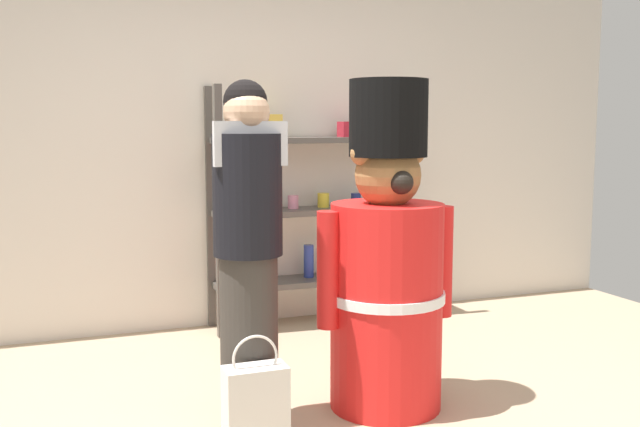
% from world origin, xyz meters
% --- Properties ---
extents(back_wall, '(6.40, 0.12, 2.60)m').
position_xyz_m(back_wall, '(0.00, 2.20, 1.30)').
color(back_wall, silver).
rests_on(back_wall, ground_plane).
extents(merchandise_shelf, '(1.43, 0.35, 1.68)m').
position_xyz_m(merchandise_shelf, '(0.54, 1.98, 0.85)').
color(merchandise_shelf, '#4C4742').
rests_on(merchandise_shelf, ground_plane).
extents(teddy_bear_guard, '(0.74, 0.58, 1.64)m').
position_xyz_m(teddy_bear_guard, '(0.36, 0.36, 0.70)').
color(teddy_bear_guard, red).
rests_on(teddy_bear_guard, ground_plane).
extents(person_shopper, '(0.34, 0.32, 1.62)m').
position_xyz_m(person_shopper, '(-0.34, 0.37, 0.85)').
color(person_shopper, '#38332D').
rests_on(person_shopper, ground_plane).
extents(shopping_bag, '(0.28, 0.15, 0.51)m').
position_xyz_m(shopping_bag, '(-0.38, 0.14, 0.19)').
color(shopping_bag, silver).
rests_on(shopping_bag, ground_plane).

